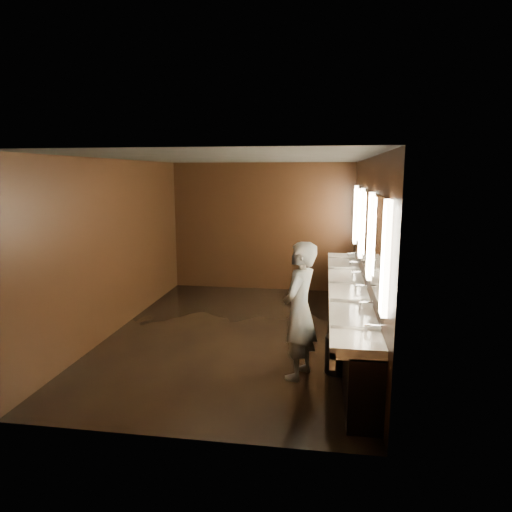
% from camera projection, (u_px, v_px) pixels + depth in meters
% --- Properties ---
extents(floor, '(6.00, 6.00, 0.00)m').
position_uv_depth(floor, '(237.00, 334.00, 7.41)').
color(floor, black).
rests_on(floor, ground).
extents(ceiling, '(4.00, 6.00, 0.02)m').
position_uv_depth(ceiling, '(235.00, 158.00, 6.91)').
color(ceiling, '#2D2D2B').
rests_on(ceiling, wall_back).
extents(wall_back, '(4.00, 0.02, 2.80)m').
position_uv_depth(wall_back, '(262.00, 227.00, 10.08)').
color(wall_back, black).
rests_on(wall_back, floor).
extents(wall_front, '(4.00, 0.02, 2.80)m').
position_uv_depth(wall_front, '(174.00, 301.00, 4.24)').
color(wall_front, black).
rests_on(wall_front, floor).
extents(wall_left, '(0.02, 6.00, 2.80)m').
position_uv_depth(wall_left, '(116.00, 246.00, 7.46)').
color(wall_left, black).
rests_on(wall_left, floor).
extents(wall_right, '(0.02, 6.00, 2.80)m').
position_uv_depth(wall_right, '(366.00, 252.00, 6.86)').
color(wall_right, black).
rests_on(wall_right, floor).
extents(sink_counter, '(0.55, 5.40, 1.01)m').
position_uv_depth(sink_counter, '(350.00, 309.00, 7.06)').
color(sink_counter, black).
rests_on(sink_counter, floor).
extents(mirror_band, '(0.06, 5.03, 1.15)m').
position_uv_depth(mirror_band, '(366.00, 229.00, 6.80)').
color(mirror_band, '#FFEAC0').
rests_on(mirror_band, wall_right).
extents(person, '(0.60, 0.74, 1.75)m').
position_uv_depth(person, '(299.00, 311.00, 5.72)').
color(person, '#7EA2BC').
rests_on(person, floor).
extents(trash_bin, '(0.34, 0.34, 0.49)m').
position_uv_depth(trash_bin, '(337.00, 355.00, 5.94)').
color(trash_bin, black).
rests_on(trash_bin, floor).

